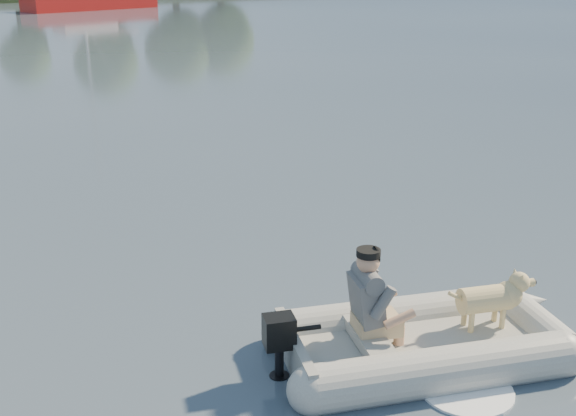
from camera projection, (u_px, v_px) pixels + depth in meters
water at (417, 339)px, 7.64m from camera, size 160.00×160.00×0.00m
dinghy at (432, 306)px, 7.16m from camera, size 5.55×4.95×1.31m
man at (369, 295)px, 6.99m from camera, size 0.84×0.78×1.01m
dog at (485, 303)px, 7.36m from camera, size 0.93×0.59×0.58m
outboard_motor at (279, 349)px, 6.89m from camera, size 0.46×0.39×0.74m
sailboat at (89, 1)px, 50.47m from camera, size 9.47×4.03×12.61m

